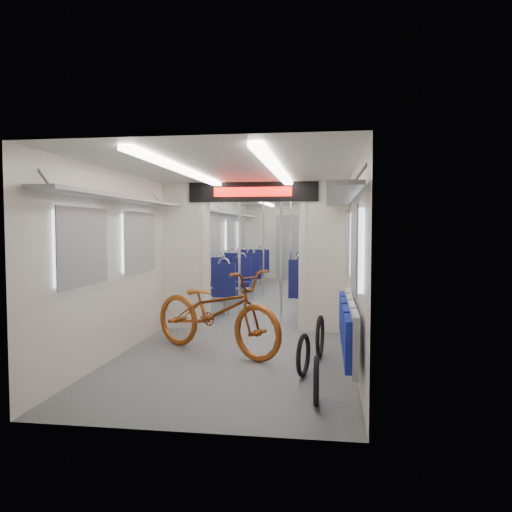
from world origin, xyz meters
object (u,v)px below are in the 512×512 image
Objects in this scene: stanchion_near_right at (281,254)px; stanchion_far_left at (263,247)px; seat_bay_far_right at (319,267)px; flip_bench at (348,325)px; seat_bay_near_right at (317,280)px; stanchion_far_right at (291,248)px; bike_hoop_b at (303,357)px; seat_bay_far_left at (248,268)px; seat_bay_near_left at (222,282)px; stanchion_near_left at (239,254)px; bike_hoop_c at (320,338)px; bike_hoop_a at (316,384)px; bicycle at (216,311)px.

stanchion_near_right and stanchion_far_left have the same top height.
stanchion_near_right reaches higher than seat_bay_far_right.
flip_bench is at bearing -72.49° from stanchion_near_right.
stanchion_far_right reaches higher than seat_bay_near_right.
seat_bay_far_left is at bearing 103.34° from bike_hoop_b.
stanchion_near_left reaches higher than seat_bay_near_left.
stanchion_near_left is (-1.39, 2.17, 0.91)m from bike_hoop_c.
seat_bay_near_right is 1.10× the size of seat_bay_far_left.
stanchion_near_right is (-0.68, 3.96, 0.95)m from bike_hoop_a.
seat_bay_near_left is at bearing 119.13° from bike_hoop_c.
flip_bench is 0.94× the size of seat_bay_near_right.
seat_bay_near_right is 0.98× the size of seat_bay_far_right.
seat_bay_near_left is (-0.67, 3.54, -0.02)m from bicycle.
bicycle is 3.60m from seat_bay_near_left.
stanchion_near_left is (-1.23, 3.01, 0.94)m from bike_hoop_b.
bike_hoop_c reaches higher than bike_hoop_b.
stanchion_far_left reaches higher than seat_bay_near_left.
bike_hoop_b is at bearing -79.02° from stanchion_far_left.
flip_bench is 4.65m from seat_bay_near_right.
stanchion_far_left is (-1.30, -1.24, 0.58)m from seat_bay_far_right.
stanchion_near_left and stanchion_near_right have the same top height.
bicycle is 3.93× the size of bike_hoop_c.
seat_bay_far_right is at bearing 74.80° from stanchion_near_left.
seat_bay_near_right is at bearing 51.28° from stanchion_near_left.
seat_bay_near_right is at bearing 91.84° from bike_hoop_c.
stanchion_far_right is at bearing -110.64° from seat_bay_far_right.
stanchion_near_right is at bearing 6.78° from stanchion_near_left.
seat_bay_near_left is 3.78m from seat_bay_far_right.
seat_bay_far_right reaches higher than bicycle.
bike_hoop_b is 6.14m from stanchion_far_right.
stanchion_near_right is at bearing 106.99° from bike_hoop_c.
stanchion_near_right reaches higher than bike_hoop_b.
bike_hoop_c is 0.26× the size of seat_bay_far_left.
stanchion_near_right is (1.30, -4.60, 0.61)m from seat_bay_far_left.
stanchion_near_right reaches higher than seat_bay_near_left.
stanchion_near_left is 1.00× the size of stanchion_far_right.
stanchion_near_right is at bearing -97.06° from seat_bay_far_right.
bike_hoop_a is at bearing -89.26° from seat_bay_far_right.
seat_bay_far_right reaches higher than seat_bay_near_left.
seat_bay_far_right is (-0.11, 8.56, 0.37)m from bike_hoop_a.
bike_hoop_a is 5.64m from seat_bay_near_left.
seat_bay_near_right reaches higher than flip_bench.
seat_bay_far_right is at bearing 43.62° from stanchion_far_left.
bicycle is at bearing -96.39° from stanchion_far_right.
bike_hoop_b is 0.24× the size of seat_bay_near_left.
seat_bay_far_left is at bearing 103.02° from bike_hoop_a.
seat_bay_near_right reaches higher than bike_hoop_b.
stanchion_far_left is at bearing 100.89° from bike_hoop_a.
bike_hoop_c is at bearing -73.01° from stanchion_near_right.
stanchion_far_left is (-1.42, 5.62, 0.91)m from bike_hoop_c.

